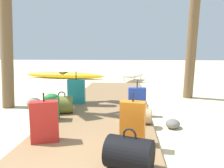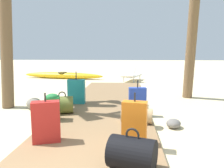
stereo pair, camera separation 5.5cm
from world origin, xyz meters
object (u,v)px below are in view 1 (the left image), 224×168
at_px(lounge_chair, 132,74).
at_px(kayak, 64,75).
at_px(duffel_bag_black, 129,153).
at_px(suitcase_blue, 137,100).
at_px(suitcase_red, 45,122).
at_px(suitcase_teal, 76,92).
at_px(backpack_green, 52,106).
at_px(suitcase_orange, 133,123).
at_px(duffel_bag_olive, 62,105).
at_px(duffel_bag_tan, 136,115).

height_order(lounge_chair, kayak, lounge_chair).
distance_m(duffel_bag_black, suitcase_blue, 2.45).
bearing_deg(suitcase_red, kayak, 104.61).
bearing_deg(suitcase_teal, suitcase_blue, -26.34).
distance_m(duffel_bag_black, suitcase_teal, 3.49).
height_order(backpack_green, suitcase_teal, suitcase_teal).
relative_size(suitcase_orange, duffel_bag_olive, 1.43).
relative_size(duffel_bag_black, suitcase_orange, 0.80).
bearing_deg(duffel_bag_olive, kayak, 106.14).
xyz_separation_m(suitcase_orange, kayak, (-3.47, 8.29, -0.23)).
height_order(suitcase_red, suitcase_teal, suitcase_teal).
bearing_deg(suitcase_red, lounge_chair, 79.76).
height_order(duffel_bag_olive, suitcase_teal, suitcase_teal).
bearing_deg(duffel_bag_black, duffel_bag_olive, 122.96).
bearing_deg(duffel_bag_tan, backpack_green, 177.91).
xyz_separation_m(suitcase_red, duffel_bag_tan, (1.38, 1.00, -0.17)).
bearing_deg(lounge_chair, suitcase_blue, -89.40).
distance_m(suitcase_teal, lounge_chair, 5.25).
height_order(duffel_bag_black, kayak, duffel_bag_black).
bearing_deg(backpack_green, duffel_bag_black, -49.38).
xyz_separation_m(suitcase_orange, lounge_chair, (0.05, 7.50, -0.07)).
xyz_separation_m(backpack_green, kayak, (-1.90, 7.24, -0.19)).
bearing_deg(duffel_bag_tan, duffel_bag_black, -93.91).
bearing_deg(kayak, suitcase_red, -75.39).
relative_size(duffel_bag_tan, kayak, 0.14).
bearing_deg(lounge_chair, duffel_bag_tan, -89.80).
height_order(suitcase_orange, kayak, suitcase_orange).
distance_m(duffel_bag_black, lounge_chair, 8.24).
bearing_deg(duffel_bag_black, suitcase_blue, 86.34).
bearing_deg(duffel_bag_tan, suitcase_orange, -94.27).
bearing_deg(suitcase_blue, duffel_bag_black, -93.66).
distance_m(backpack_green, suitcase_teal, 1.43).
xyz_separation_m(lounge_chair, kayak, (-3.52, 0.78, -0.16)).
bearing_deg(backpack_green, suitcase_blue, 21.59).
bearing_deg(lounge_chair, duffel_bag_black, -90.66).
xyz_separation_m(duffel_bag_olive, duffel_bag_tan, (1.59, -0.56, -0.04)).
bearing_deg(backpack_green, suitcase_teal, 83.89).
xyz_separation_m(duffel_bag_olive, kayak, (-1.95, 6.74, -0.10)).
xyz_separation_m(suitcase_blue, duffel_bag_olive, (-1.63, -0.17, -0.09)).
xyz_separation_m(backpack_green, duffel_bag_tan, (1.64, -0.06, -0.13)).
distance_m(suitcase_red, duffel_bag_tan, 1.71).
bearing_deg(duffel_bag_tan, duffel_bag_olive, 160.72).
relative_size(suitcase_blue, lounge_chair, 0.44).
relative_size(suitcase_orange, kayak, 0.18).
distance_m(lounge_chair, kayak, 3.61).
distance_m(backpack_green, kayak, 7.49).
height_order(suitcase_red, suitcase_blue, suitcase_red).
bearing_deg(duffel_bag_black, suitcase_red, 150.42).
distance_m(backpack_green, suitcase_blue, 1.81).
bearing_deg(lounge_chair, suitcase_teal, -106.27).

